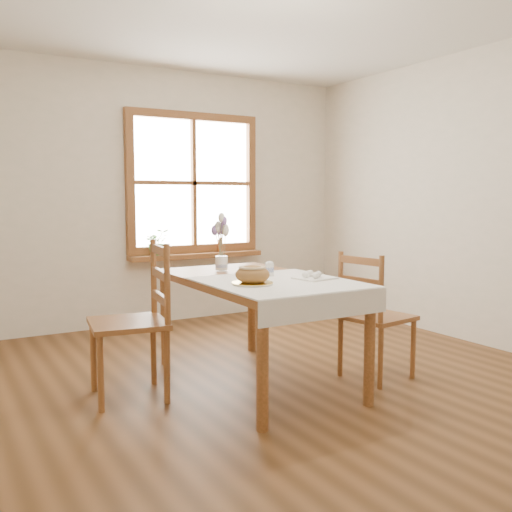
{
  "coord_description": "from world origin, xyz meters",
  "views": [
    {
      "loc": [
        -1.97,
        -3.09,
        1.31
      ],
      "look_at": [
        0.0,
        0.3,
        0.9
      ],
      "focal_mm": 40.0,
      "sensor_mm": 36.0,
      "label": 1
    }
  ],
  "objects_px": {
    "dining_table": "(256,290)",
    "chair_left": "(128,321)",
    "flower_vase": "(221,264)",
    "chair_right": "(377,315)",
    "bread_plate": "(252,283)"
  },
  "relations": [
    {
      "from": "chair_right",
      "to": "bread_plate",
      "type": "distance_m",
      "value": 1.07
    },
    {
      "from": "dining_table",
      "to": "chair_left",
      "type": "xyz_separation_m",
      "value": [
        -0.87,
        0.16,
        -0.16
      ]
    },
    {
      "from": "chair_right",
      "to": "bread_plate",
      "type": "bearing_deg",
      "value": 80.16
    },
    {
      "from": "bread_plate",
      "to": "dining_table",
      "type": "bearing_deg",
      "value": 56.42
    },
    {
      "from": "dining_table",
      "to": "flower_vase",
      "type": "height_order",
      "value": "flower_vase"
    },
    {
      "from": "dining_table",
      "to": "chair_right",
      "type": "xyz_separation_m",
      "value": [
        0.82,
        -0.34,
        -0.21
      ]
    },
    {
      "from": "chair_left",
      "to": "bread_plate",
      "type": "bearing_deg",
      "value": 62.31
    },
    {
      "from": "flower_vase",
      "to": "bread_plate",
      "type": "bearing_deg",
      "value": -101.99
    },
    {
      "from": "chair_left",
      "to": "flower_vase",
      "type": "height_order",
      "value": "chair_left"
    },
    {
      "from": "dining_table",
      "to": "bread_plate",
      "type": "bearing_deg",
      "value": -123.58
    },
    {
      "from": "dining_table",
      "to": "flower_vase",
      "type": "xyz_separation_m",
      "value": [
        -0.05,
        0.43,
        0.14
      ]
    },
    {
      "from": "chair_left",
      "to": "dining_table",
      "type": "bearing_deg",
      "value": 87.79
    },
    {
      "from": "dining_table",
      "to": "chair_left",
      "type": "distance_m",
      "value": 0.9
    },
    {
      "from": "dining_table",
      "to": "flower_vase",
      "type": "relative_size",
      "value": 15.33
    },
    {
      "from": "chair_left",
      "to": "chair_right",
      "type": "relative_size",
      "value": 1.11
    }
  ]
}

